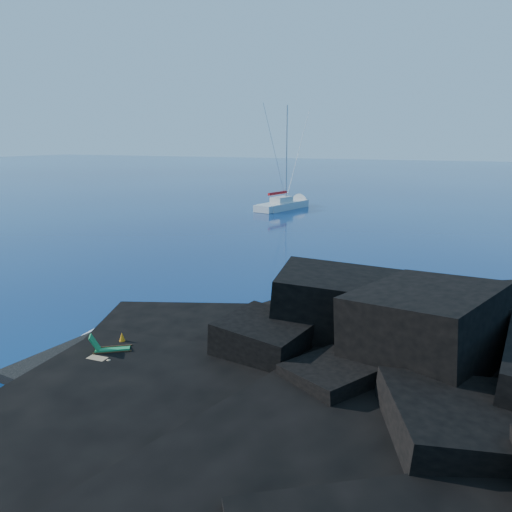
{
  "coord_description": "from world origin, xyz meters",
  "views": [
    {
      "loc": [
        14.85,
        -12.66,
        8.18
      ],
      "look_at": [
        3.82,
        11.31,
        2.0
      ],
      "focal_mm": 35.0,
      "sensor_mm": 36.0,
      "label": 1
    }
  ],
  "objects_px": {
    "deck_chair": "(112,345)",
    "sailboat": "(284,209)",
    "marker_cone": "(122,340)",
    "sunbather": "(97,360)"
  },
  "relations": [
    {
      "from": "marker_cone",
      "to": "sailboat",
      "type": "bearing_deg",
      "value": 103.3
    },
    {
      "from": "sailboat",
      "to": "sunbather",
      "type": "bearing_deg",
      "value": -64.39
    },
    {
      "from": "sailboat",
      "to": "marker_cone",
      "type": "distance_m",
      "value": 42.86
    },
    {
      "from": "sailboat",
      "to": "marker_cone",
      "type": "height_order",
      "value": "sailboat"
    },
    {
      "from": "deck_chair",
      "to": "sailboat",
      "type": "bearing_deg",
      "value": 67.32
    },
    {
      "from": "sunbather",
      "to": "sailboat",
      "type": "bearing_deg",
      "value": 99.54
    },
    {
      "from": "sailboat",
      "to": "sunbather",
      "type": "height_order",
      "value": "sailboat"
    },
    {
      "from": "sunbather",
      "to": "marker_cone",
      "type": "bearing_deg",
      "value": 93.41
    },
    {
      "from": "deck_chair",
      "to": "sunbather",
      "type": "distance_m",
      "value": 0.85
    },
    {
      "from": "deck_chair",
      "to": "sunbather",
      "type": "xyz_separation_m",
      "value": [
        -0.03,
        -0.79,
        -0.3
      ]
    }
  ]
}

